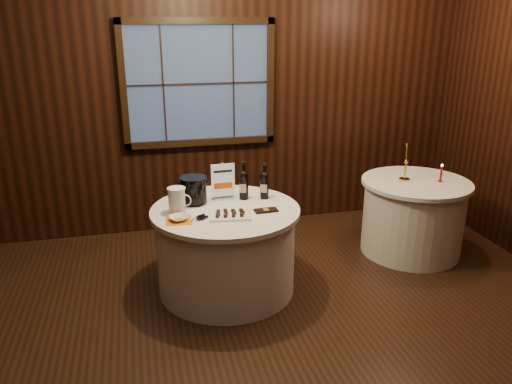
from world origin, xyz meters
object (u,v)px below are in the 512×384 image
object	(u,v)px
ice_bucket	(194,190)
brass_candlestick	(406,167)
main_table	(226,249)
chocolate_plate	(230,215)
chocolate_box	(266,210)
cracker_bowl	(179,218)
side_table	(413,216)
red_candle	(441,175)
grape_bunch	(202,217)
sign_stand	(223,187)
port_bottle_right	(264,183)
port_bottle_left	(244,183)
glass_pitcher	(177,200)

from	to	relation	value
ice_bucket	brass_candlestick	xyz separation A→B (m)	(2.13, 0.16, 0.01)
main_table	chocolate_plate	world-z (taller)	chocolate_plate
chocolate_box	cracker_bowl	distance (m)	0.73
side_table	red_candle	xyz separation A→B (m)	(0.20, -0.09, 0.46)
grape_bunch	sign_stand	bearing A→B (deg)	60.66
cracker_bowl	side_table	bearing A→B (deg)	11.31
port_bottle_right	red_candle	distance (m)	1.82
ice_bucket	port_bottle_left	bearing A→B (deg)	1.88
chocolate_plate	cracker_bowl	distance (m)	0.42
port_bottle_right	cracker_bowl	bearing A→B (deg)	-134.29
ice_bucket	grape_bunch	world-z (taller)	ice_bucket
port_bottle_left	chocolate_plate	world-z (taller)	port_bottle_left
chocolate_box	red_candle	bearing A→B (deg)	8.57
cracker_bowl	red_candle	size ratio (longest dim) A/B	0.80
side_table	port_bottle_left	distance (m)	1.87
port_bottle_right	chocolate_plate	distance (m)	0.55
port_bottle_left	red_candle	size ratio (longest dim) A/B	1.88
main_table	glass_pitcher	xyz separation A→B (m)	(-0.40, -0.00, 0.49)
main_table	ice_bucket	size ratio (longest dim) A/B	5.28
port_bottle_left	grape_bunch	bearing A→B (deg)	-111.96
brass_candlestick	red_candle	world-z (taller)	brass_candlestick
brass_candlestick	chocolate_box	bearing A→B (deg)	-162.51
sign_stand	chocolate_box	distance (m)	0.50
sign_stand	chocolate_box	world-z (taller)	sign_stand
chocolate_box	glass_pitcher	xyz separation A→B (m)	(-0.73, 0.15, 0.10)
port_bottle_right	cracker_bowl	world-z (taller)	port_bottle_right
cracker_bowl	sign_stand	bearing A→B (deg)	43.80
main_table	grape_bunch	size ratio (longest dim) A/B	7.78
grape_bunch	glass_pitcher	xyz separation A→B (m)	(-0.18, 0.20, 0.09)
chocolate_plate	grape_bunch	world-z (taller)	chocolate_plate
port_bottle_left	grape_bunch	size ratio (longest dim) A/B	2.11
main_table	port_bottle_right	bearing A→B (deg)	23.27
port_bottle_right	side_table	bearing A→B (deg)	26.87
red_candle	sign_stand	bearing A→B (deg)	179.18
brass_candlestick	port_bottle_left	bearing A→B (deg)	-174.98
port_bottle_left	brass_candlestick	bearing A→B (deg)	29.97
grape_bunch	cracker_bowl	distance (m)	0.19
sign_stand	chocolate_plate	size ratio (longest dim) A/B	0.94
side_table	port_bottle_right	xyz separation A→B (m)	(-1.61, -0.13, 0.52)
grape_bunch	red_candle	distance (m)	2.46
port_bottle_right	brass_candlestick	size ratio (longest dim) A/B	0.84
port_bottle_left	chocolate_box	world-z (taller)	port_bottle_left
red_candle	main_table	bearing A→B (deg)	-174.65
port_bottle_right	brass_candlestick	distance (m)	1.51
main_table	cracker_bowl	bearing A→B (deg)	-156.18
ice_bucket	cracker_bowl	xyz separation A→B (m)	(-0.17, -0.36, -0.11)
brass_candlestick	red_candle	xyz separation A→B (m)	(0.32, -0.14, -0.07)
chocolate_plate	chocolate_box	world-z (taller)	chocolate_plate
side_table	chocolate_plate	distance (m)	2.10
port_bottle_left	chocolate_plate	distance (m)	0.46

